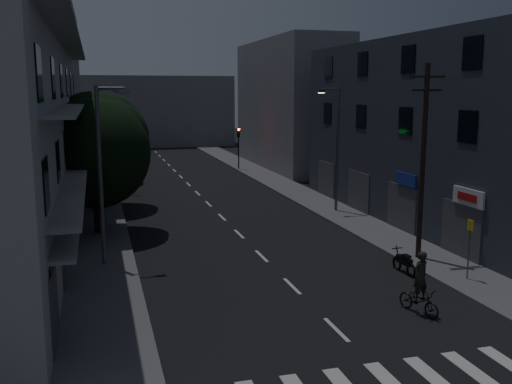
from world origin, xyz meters
TOP-DOWN VIEW (x-y plane):
  - ground at (0.00, 25.00)m, footprint 160.00×160.00m
  - sidewalk_left at (-7.50, 25.00)m, footprint 3.00×90.00m
  - sidewalk_right at (7.50, 25.00)m, footprint 3.00×90.00m
  - lane_markings at (0.00, 31.25)m, footprint 0.15×60.50m
  - building_left at (-11.98, 18.00)m, footprint 7.00×36.00m
  - building_right at (11.99, 14.00)m, footprint 6.19×28.00m
  - building_far_left at (-12.00, 48.00)m, footprint 6.00×20.00m
  - building_far_right at (12.00, 42.00)m, footprint 6.00×20.00m
  - building_far_end at (0.00, 70.00)m, footprint 24.00×8.00m
  - tree_near at (-7.52, 17.53)m, footprint 6.04×6.04m
  - tree_mid at (-7.50, 24.87)m, footprint 6.32×6.32m
  - tree_far at (-7.16, 35.96)m, footprint 5.70×5.70m
  - traffic_signal_far_right at (6.29, 40.80)m, footprint 0.28×0.37m
  - traffic_signal_far_left at (-6.72, 40.81)m, footprint 0.28×0.37m
  - street_lamp_left_near at (-7.27, 11.35)m, footprint 1.51×0.25m
  - street_lamp_right at (7.44, 19.39)m, footprint 1.51×0.25m
  - street_lamp_left_far at (-6.93, 31.19)m, footprint 1.51×0.25m
  - utility_pole at (6.97, 8.37)m, footprint 1.80×0.24m
  - bus_stop_sign at (7.25, 5.01)m, footprint 0.06×0.35m
  - motorcycle at (5.32, 6.81)m, footprint 0.51×1.76m
  - cyclist at (3.42, 2.52)m, footprint 1.12×1.94m

SIDE VIEW (x-z plane):
  - ground at x=0.00m, z-range 0.00..0.00m
  - lane_markings at x=0.00m, z-range 0.00..0.01m
  - sidewalk_left at x=-7.50m, z-range 0.00..0.15m
  - sidewalk_right at x=7.50m, z-range 0.00..0.15m
  - motorcycle at x=5.32m, z-range -0.12..1.01m
  - cyclist at x=3.42m, z-range -0.38..1.95m
  - bus_stop_sign at x=7.25m, z-range 0.63..3.15m
  - traffic_signal_far_right at x=6.29m, z-range 1.05..5.15m
  - traffic_signal_far_left at x=-6.72m, z-range 1.05..5.15m
  - tree_far at x=-7.16m, z-range 1.04..8.09m
  - street_lamp_left_near at x=-7.27m, z-range 0.60..8.60m
  - street_lamp_right at x=7.44m, z-range 0.60..8.60m
  - street_lamp_left_far at x=-6.93m, z-range 0.60..8.60m
  - tree_near at x=-7.52m, z-range 1.09..8.53m
  - utility_pole at x=6.97m, z-range 0.37..9.37m
  - building_far_end at x=0.00m, z-range 0.00..10.00m
  - tree_mid at x=-7.50m, z-range 1.12..8.89m
  - building_right at x=11.99m, z-range 0.00..11.00m
  - building_far_right at x=12.00m, z-range 0.00..13.00m
  - building_left at x=-11.98m, z-range -0.01..13.99m
  - building_far_left at x=-12.00m, z-range 0.00..16.00m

